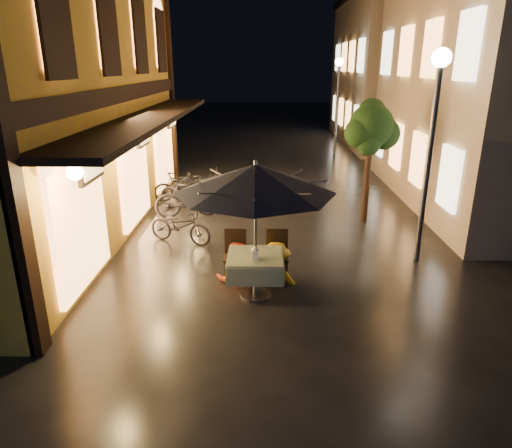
{
  "coord_description": "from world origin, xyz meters",
  "views": [
    {
      "loc": [
        -0.26,
        -6.95,
        3.93
      ],
      "look_at": [
        -0.39,
        0.99,
        1.15
      ],
      "focal_mm": 32.0,
      "sensor_mm": 36.0,
      "label": 1
    }
  ],
  "objects_px": {
    "person_yellow": "(276,244)",
    "bicycle_0": "(180,226)",
    "table_lantern": "(255,252)",
    "person_orange": "(235,244)",
    "cafe_table": "(255,265)",
    "patio_umbrella": "(255,179)",
    "streetlamp_near": "(434,120)"
  },
  "relations": [
    {
      "from": "cafe_table",
      "to": "patio_umbrella",
      "type": "bearing_deg",
      "value": -45.0
    },
    {
      "from": "streetlamp_near",
      "to": "table_lantern",
      "type": "distance_m",
      "value": 4.33
    },
    {
      "from": "streetlamp_near",
      "to": "patio_umbrella",
      "type": "bearing_deg",
      "value": -154.55
    },
    {
      "from": "bicycle_0",
      "to": "patio_umbrella",
      "type": "bearing_deg",
      "value": -123.9
    },
    {
      "from": "streetlamp_near",
      "to": "bicycle_0",
      "type": "relative_size",
      "value": 2.69
    },
    {
      "from": "table_lantern",
      "to": "person_orange",
      "type": "distance_m",
      "value": 0.88
    },
    {
      "from": "patio_umbrella",
      "to": "bicycle_0",
      "type": "height_order",
      "value": "patio_umbrella"
    },
    {
      "from": "person_yellow",
      "to": "bicycle_0",
      "type": "height_order",
      "value": "person_yellow"
    },
    {
      "from": "bicycle_0",
      "to": "table_lantern",
      "type": "bearing_deg",
      "value": -125.76
    },
    {
      "from": "bicycle_0",
      "to": "person_orange",
      "type": "bearing_deg",
      "value": -123.58
    },
    {
      "from": "streetlamp_near",
      "to": "bicycle_0",
      "type": "height_order",
      "value": "streetlamp_near"
    },
    {
      "from": "streetlamp_near",
      "to": "patio_umbrella",
      "type": "xyz_separation_m",
      "value": [
        -3.39,
        -1.61,
        -0.77
      ]
    },
    {
      "from": "table_lantern",
      "to": "person_orange",
      "type": "xyz_separation_m",
      "value": [
        -0.39,
        0.77,
        -0.15
      ]
    },
    {
      "from": "person_orange",
      "to": "patio_umbrella",
      "type": "bearing_deg",
      "value": 123.75
    },
    {
      "from": "patio_umbrella",
      "to": "person_yellow",
      "type": "xyz_separation_m",
      "value": [
        0.38,
        0.57,
        -1.38
      ]
    },
    {
      "from": "patio_umbrella",
      "to": "person_yellow",
      "type": "height_order",
      "value": "patio_umbrella"
    },
    {
      "from": "streetlamp_near",
      "to": "patio_umbrella",
      "type": "relative_size",
      "value": 1.56
    },
    {
      "from": "table_lantern",
      "to": "bicycle_0",
      "type": "xyz_separation_m",
      "value": [
        -1.79,
        2.74,
        -0.51
      ]
    },
    {
      "from": "streetlamp_near",
      "to": "person_yellow",
      "type": "relative_size",
      "value": 2.75
    },
    {
      "from": "person_yellow",
      "to": "bicycle_0",
      "type": "bearing_deg",
      "value": -31.68
    },
    {
      "from": "streetlamp_near",
      "to": "table_lantern",
      "type": "relative_size",
      "value": 16.92
    },
    {
      "from": "streetlamp_near",
      "to": "cafe_table",
      "type": "relative_size",
      "value": 4.27
    },
    {
      "from": "streetlamp_near",
      "to": "person_yellow",
      "type": "xyz_separation_m",
      "value": [
        -3.01,
        -1.05,
        -2.15
      ]
    },
    {
      "from": "patio_umbrella",
      "to": "person_yellow",
      "type": "relative_size",
      "value": 1.76
    },
    {
      "from": "table_lantern",
      "to": "person_yellow",
      "type": "xyz_separation_m",
      "value": [
        0.38,
        0.75,
        -0.15
      ]
    },
    {
      "from": "patio_umbrella",
      "to": "bicycle_0",
      "type": "distance_m",
      "value": 3.56
    },
    {
      "from": "streetlamp_near",
      "to": "patio_umbrella",
      "type": "distance_m",
      "value": 3.83
    },
    {
      "from": "cafe_table",
      "to": "table_lantern",
      "type": "xyz_separation_m",
      "value": [
        -0.0,
        -0.19,
        0.33
      ]
    },
    {
      "from": "person_yellow",
      "to": "bicycle_0",
      "type": "relative_size",
      "value": 0.98
    },
    {
      "from": "person_yellow",
      "to": "streetlamp_near",
      "type": "bearing_deg",
      "value": -150.02
    },
    {
      "from": "cafe_table",
      "to": "bicycle_0",
      "type": "height_order",
      "value": "bicycle_0"
    },
    {
      "from": "table_lantern",
      "to": "patio_umbrella",
      "type": "bearing_deg",
      "value": 90.0
    }
  ]
}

